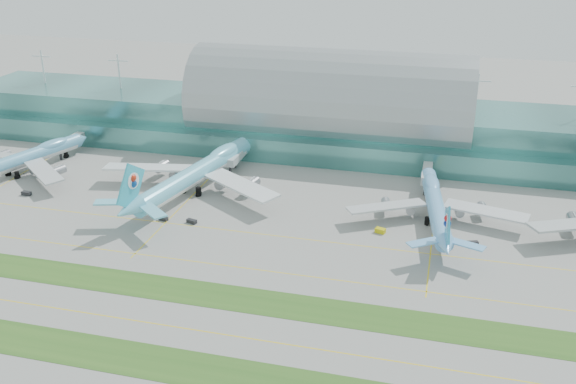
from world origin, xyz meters
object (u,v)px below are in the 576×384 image
(airliner_c, at_px, (435,204))
(terminal, at_px, (330,116))
(airliner_a, at_px, (20,159))
(airliner_b, at_px, (197,172))

(airliner_c, bearing_deg, terminal, 119.15)
(airliner_a, relative_size, airliner_b, 0.83)
(terminal, relative_size, airliner_b, 4.05)
(terminal, bearing_deg, airliner_b, -122.74)
(airliner_b, relative_size, airliner_c, 1.23)
(airliner_b, xyz_separation_m, airliner_c, (86.56, -4.79, -1.40))
(airliner_a, height_order, airliner_b, airliner_b)
(airliner_c, bearing_deg, airliner_b, 169.10)
(terminal, xyz_separation_m, airliner_c, (48.27, -64.34, -8.45))
(terminal, xyz_separation_m, airliner_b, (-38.28, -59.55, -7.05))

